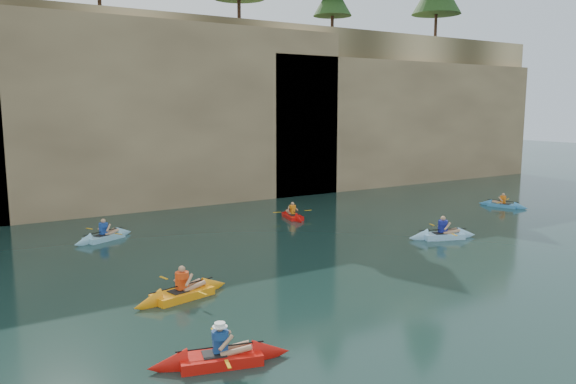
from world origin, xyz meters
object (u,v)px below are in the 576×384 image
main_kayaker (220,357)px  kayaker_ltblue_near (442,235)px  kayaker_orange (182,293)px  kayaker_red_far (293,216)px

main_kayaker → kayaker_ltblue_near: 15.52m
kayaker_orange → main_kayaker: bearing=-113.6°
main_kayaker → kayaker_red_far: 17.66m
kayaker_ltblue_near → kayaker_red_far: (-3.32, 7.73, -0.03)m
main_kayaker → kayaker_orange: 4.97m
kayaker_orange → kayaker_ltblue_near: kayaker_orange is taller
main_kayaker → kayaker_red_far: bearing=67.0°
kayaker_ltblue_near → kayaker_orange: bearing=-154.7°
kayaker_orange → kayaker_ltblue_near: size_ratio=1.04×
main_kayaker → kayaker_ltblue_near: bearing=38.6°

